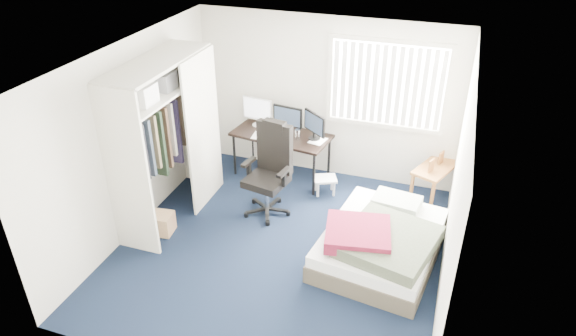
% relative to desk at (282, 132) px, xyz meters
% --- Properties ---
extents(ground, '(4.20, 4.20, 0.00)m').
position_rel_desk_xyz_m(ground, '(0.58, -1.75, -0.77)').
color(ground, black).
rests_on(ground, ground).
extents(room_shell, '(4.20, 4.20, 4.20)m').
position_rel_desk_xyz_m(room_shell, '(0.58, -1.75, 0.74)').
color(room_shell, silver).
rests_on(room_shell, ground).
extents(window_assembly, '(1.72, 0.09, 1.32)m').
position_rel_desk_xyz_m(window_assembly, '(1.48, 0.29, 0.83)').
color(window_assembly, white).
rests_on(window_assembly, ground).
extents(closet, '(0.64, 1.84, 2.22)m').
position_rel_desk_xyz_m(closet, '(-1.09, -1.49, 0.58)').
color(closet, beige).
rests_on(closet, ground).
extents(desk, '(1.58, 0.90, 1.20)m').
position_rel_desk_xyz_m(desk, '(0.00, 0.00, 0.00)').
color(desk, black).
rests_on(desk, ground).
extents(office_chair, '(0.73, 0.73, 1.34)m').
position_rel_desk_xyz_m(office_chair, '(0.15, -0.98, -0.26)').
color(office_chair, black).
rests_on(office_chair, ground).
extents(footstool, '(0.41, 0.37, 0.27)m').
position_rel_desk_xyz_m(footstool, '(0.78, -0.31, -0.56)').
color(footstool, white).
rests_on(footstool, ground).
extents(nightstand, '(0.68, 0.90, 0.73)m').
position_rel_desk_xyz_m(nightstand, '(2.33, 0.05, -0.28)').
color(nightstand, brown).
rests_on(nightstand, ground).
extents(bed, '(1.55, 1.93, 0.59)m').
position_rel_desk_xyz_m(bed, '(1.83, -1.56, -0.51)').
color(bed, '#463E32').
rests_on(bed, ground).
extents(pine_box, '(0.40, 0.32, 0.28)m').
position_rel_desk_xyz_m(pine_box, '(-1.07, -1.95, -0.63)').
color(pine_box, '#AF7C57').
rests_on(pine_box, ground).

